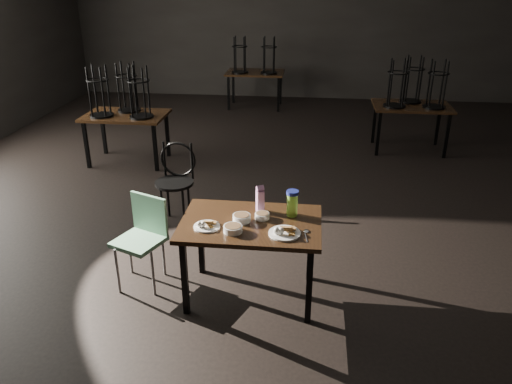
# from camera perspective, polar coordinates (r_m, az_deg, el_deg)

# --- Properties ---
(room) EXTENTS (12.00, 12.04, 3.22)m
(room) POSITION_cam_1_polar(r_m,az_deg,el_deg) (5.52, 2.01, 20.08)
(room) COLOR black
(room) RESTS_ON ground
(main_table) EXTENTS (1.20, 0.80, 0.75)m
(main_table) POSITION_cam_1_polar(r_m,az_deg,el_deg) (4.29, -0.61, -4.35)
(main_table) COLOR black
(main_table) RESTS_ON ground
(plate_left) EXTENTS (0.22, 0.22, 0.07)m
(plate_left) POSITION_cam_1_polar(r_m,az_deg,el_deg) (4.18, -5.69, -3.79)
(plate_left) COLOR white
(plate_left) RESTS_ON main_table
(plate_right) EXTENTS (0.26, 0.26, 0.09)m
(plate_right) POSITION_cam_1_polar(r_m,az_deg,el_deg) (4.06, 3.26, -4.56)
(plate_right) COLOR white
(plate_right) RESTS_ON main_table
(bowl_near) EXTENTS (0.15, 0.15, 0.06)m
(bowl_near) POSITION_cam_1_polar(r_m,az_deg,el_deg) (4.25, -1.65, -2.97)
(bowl_near) COLOR white
(bowl_near) RESTS_ON main_table
(bowl_far) EXTENTS (0.13, 0.13, 0.05)m
(bowl_far) POSITION_cam_1_polar(r_m,az_deg,el_deg) (4.30, 0.71, -2.72)
(bowl_far) COLOR white
(bowl_far) RESTS_ON main_table
(bowl_big) EXTENTS (0.16, 0.16, 0.05)m
(bowl_big) POSITION_cam_1_polar(r_m,az_deg,el_deg) (4.09, -2.66, -4.20)
(bowl_big) COLOR white
(bowl_big) RESTS_ON main_table
(juice_carton) EXTENTS (0.08, 0.08, 0.25)m
(juice_carton) POSITION_cam_1_polar(r_m,az_deg,el_deg) (4.38, 0.47, -0.87)
(juice_carton) COLOR #8D1969
(juice_carton) RESTS_ON main_table
(water_bottle) EXTENTS (0.12, 0.12, 0.23)m
(water_bottle) POSITION_cam_1_polar(r_m,az_deg,el_deg) (4.33, 4.16, -1.25)
(water_bottle) COLOR #8DD73F
(water_bottle) RESTS_ON main_table
(spoon) EXTENTS (0.05, 0.21, 0.01)m
(spoon) POSITION_cam_1_polar(r_m,az_deg,el_deg) (4.11, 5.78, -4.57)
(spoon) COLOR silver
(spoon) RESTS_ON main_table
(bentwood_chair) EXTENTS (0.44, 0.44, 0.92)m
(bentwood_chair) POSITION_cam_1_polar(r_m,az_deg,el_deg) (5.79, -9.15, 1.81)
(bentwood_chair) COLOR black
(bentwood_chair) RESTS_ON ground
(school_chair) EXTENTS (0.51, 0.51, 0.85)m
(school_chair) POSITION_cam_1_polar(r_m,az_deg,el_deg) (4.70, -12.78, -4.58)
(school_chair) COLOR #669E7A
(school_chair) RESTS_ON ground
(bg_table_left) EXTENTS (1.20, 0.80, 1.48)m
(bg_table_left) POSITION_cam_1_polar(r_m,az_deg,el_deg) (7.71, -14.76, 8.78)
(bg_table_left) COLOR black
(bg_table_left) RESTS_ON ground
(bg_table_right) EXTENTS (1.20, 0.80, 1.48)m
(bg_table_right) POSITION_cam_1_polar(r_m,az_deg,el_deg) (8.37, 17.45, 9.64)
(bg_table_right) COLOR black
(bg_table_right) RESTS_ON ground
(bg_table_far) EXTENTS (1.20, 0.80, 1.48)m
(bg_table_far) POSITION_cam_1_polar(r_m,az_deg,el_deg) (10.70, -0.12, 13.55)
(bg_table_far) COLOR black
(bg_table_far) RESTS_ON ground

